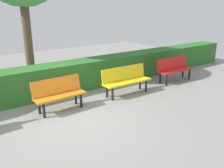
% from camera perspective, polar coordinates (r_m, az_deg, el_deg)
% --- Properties ---
extents(ground_plane, '(19.03, 19.03, 0.00)m').
position_cam_1_polar(ground_plane, '(6.17, -9.22, -7.98)').
color(ground_plane, gray).
extents(bench_red, '(1.56, 0.47, 0.86)m').
position_cam_1_polar(bench_red, '(9.19, 14.47, 3.66)').
color(bench_red, red).
rests_on(bench_red, ground_plane).
extents(bench_yellow, '(1.64, 0.49, 0.86)m').
position_cam_1_polar(bench_yellow, '(7.57, 3.29, 1.15)').
color(bench_yellow, yellow).
rests_on(bench_yellow, ground_plane).
extents(bench_orange, '(1.39, 0.52, 0.86)m').
position_cam_1_polar(bench_orange, '(6.55, -12.43, -2.06)').
color(bench_orange, orange).
rests_on(bench_orange, ground_plane).
extents(hedge_row, '(15.03, 0.79, 0.95)m').
position_cam_1_polar(hedge_row, '(8.04, -8.79, 1.91)').
color(hedge_row, '#2D6B28').
rests_on(hedge_row, ground_plane).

